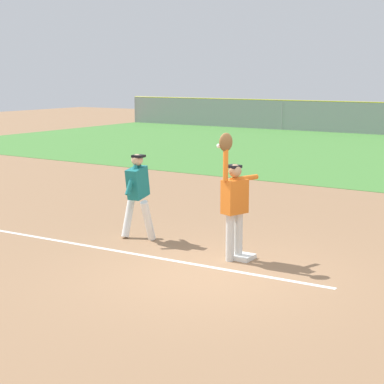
{
  "coord_description": "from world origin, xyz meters",
  "views": [
    {
      "loc": [
        5.28,
        -8.69,
        3.25
      ],
      "look_at": [
        -1.25,
        1.31,
        1.05
      ],
      "focal_mm": 59.74,
      "sensor_mm": 36.0,
      "label": 1
    }
  ],
  "objects_px": {
    "fielder": "(234,198)",
    "baseball": "(219,146)",
    "runner": "(138,190)",
    "first_base": "(242,257)",
    "parked_car_green": "(341,116)"
  },
  "relations": [
    {
      "from": "fielder",
      "to": "baseball",
      "type": "relative_size",
      "value": 30.81
    },
    {
      "from": "fielder",
      "to": "runner",
      "type": "height_order",
      "value": "fielder"
    },
    {
      "from": "first_base",
      "to": "runner",
      "type": "distance_m",
      "value": 2.61
    },
    {
      "from": "runner",
      "to": "fielder",
      "type": "bearing_deg",
      "value": -11.57
    },
    {
      "from": "first_base",
      "to": "parked_car_green",
      "type": "height_order",
      "value": "parked_car_green"
    },
    {
      "from": "baseball",
      "to": "parked_car_green",
      "type": "bearing_deg",
      "value": 106.24
    },
    {
      "from": "first_base",
      "to": "baseball",
      "type": "height_order",
      "value": "baseball"
    },
    {
      "from": "runner",
      "to": "parked_car_green",
      "type": "height_order",
      "value": "runner"
    },
    {
      "from": "baseball",
      "to": "first_base",
      "type": "bearing_deg",
      "value": 44.64
    },
    {
      "from": "first_base",
      "to": "runner",
      "type": "height_order",
      "value": "runner"
    },
    {
      "from": "fielder",
      "to": "parked_car_green",
      "type": "relative_size",
      "value": 0.5
    },
    {
      "from": "baseball",
      "to": "parked_car_green",
      "type": "distance_m",
      "value": 30.83
    },
    {
      "from": "runner",
      "to": "baseball",
      "type": "height_order",
      "value": "baseball"
    },
    {
      "from": "fielder",
      "to": "baseball",
      "type": "bearing_deg",
      "value": 57.65
    },
    {
      "from": "first_base",
      "to": "runner",
      "type": "bearing_deg",
      "value": 177.72
    }
  ]
}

